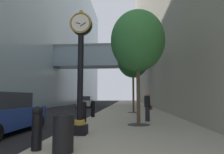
# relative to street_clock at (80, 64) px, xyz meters

# --- Properties ---
(ground_plane) EXTENTS (110.00, 110.00, 0.00)m
(ground_plane) POSITION_rel_street_clock_xyz_m (-0.89, 20.89, -2.75)
(ground_plane) COLOR black
(ground_plane) RESTS_ON ground
(sidewalk_right) EXTENTS (6.11, 80.00, 0.14)m
(sidewalk_right) POSITION_rel_street_clock_xyz_m (2.16, 23.89, -2.68)
(sidewalk_right) COLOR #ADA593
(sidewalk_right) RESTS_ON ground
(building_block_left) EXTENTS (23.60, 80.00, 30.81)m
(building_block_left) POSITION_rel_street_clock_xyz_m (-13.50, 23.88, 12.60)
(building_block_left) COLOR #849EB2
(building_block_left) RESTS_ON ground
(street_clock) EXTENTS (0.84, 0.55, 4.76)m
(street_clock) POSITION_rel_street_clock_xyz_m (0.00, 0.00, 0.00)
(street_clock) COLOR black
(street_clock) RESTS_ON sidewalk_right
(bollard_nearest) EXTENTS (0.28, 0.28, 1.13)m
(bollard_nearest) POSITION_rel_street_clock_xyz_m (-0.59, -2.17, -2.02)
(bollard_nearest) COLOR black
(bollard_nearest) RESTS_ON sidewalk_right
(bollard_third) EXTENTS (0.28, 0.28, 1.13)m
(bollard_third) POSITION_rel_street_clock_xyz_m (-0.59, 3.43, -2.02)
(bollard_third) COLOR black
(bollard_third) RESTS_ON sidewalk_right
(bollard_fourth) EXTENTS (0.28, 0.28, 1.13)m
(bollard_fourth) POSITION_rel_street_clock_xyz_m (-0.59, 6.23, -2.02)
(bollard_fourth) COLOR black
(bollard_fourth) RESTS_ON sidewalk_right
(street_tree_near) EXTENTS (2.76, 2.76, 5.83)m
(street_tree_near) POSITION_rel_street_clock_xyz_m (2.31, 2.67, 1.62)
(street_tree_near) COLOR #333335
(street_tree_near) RESTS_ON sidewalk_right
(street_tree_mid_near) EXTENTS (2.83, 2.83, 6.34)m
(street_tree_mid_near) POSITION_rel_street_clock_xyz_m (2.31, 10.28, 2.08)
(street_tree_mid_near) COLOR #333335
(street_tree_mid_near) RESTS_ON sidewalk_right
(trash_bin) EXTENTS (0.53, 0.53, 1.05)m
(trash_bin) POSITION_rel_street_clock_xyz_m (0.15, -2.30, -2.08)
(trash_bin) COLOR black
(trash_bin) RESTS_ON sidewalk_right
(pedestrian_walking) EXTENTS (0.52, 0.47, 1.68)m
(pedestrian_walking) POSITION_rel_street_clock_xyz_m (2.91, 4.20, -1.73)
(pedestrian_walking) COLOR #23232D
(pedestrian_walking) RESTS_ON sidewalk_right
(car_silver_near) EXTENTS (2.20, 4.27, 1.62)m
(car_silver_near) POSITION_rel_street_clock_xyz_m (-4.26, 21.17, -1.97)
(car_silver_near) COLOR #B7BABF
(car_silver_near) RESTS_ON ground
(car_blue_mid) EXTENTS (2.02, 4.58, 1.70)m
(car_blue_mid) POSITION_rel_street_clock_xyz_m (-3.40, 0.51, -1.93)
(car_blue_mid) COLOR navy
(car_blue_mid) RESTS_ON ground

